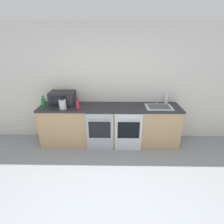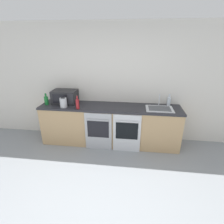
% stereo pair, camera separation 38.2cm
% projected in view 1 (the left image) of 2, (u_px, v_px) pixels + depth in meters
% --- Properties ---
extents(ground_plane, '(16.00, 16.00, 0.00)m').
position_uv_depth(ground_plane, '(106.00, 224.00, 2.26)').
color(ground_plane, gray).
extents(wall_back, '(10.00, 0.06, 2.60)m').
position_uv_depth(wall_back, '(110.00, 84.00, 3.93)').
color(wall_back, silver).
rests_on(wall_back, ground_plane).
extents(counter_back, '(3.05, 0.64, 0.89)m').
position_uv_depth(counter_back, '(110.00, 125.00, 3.95)').
color(counter_back, tan).
rests_on(counter_back, ground_plane).
extents(oven_left, '(0.57, 0.06, 0.85)m').
position_uv_depth(oven_left, '(100.00, 132.00, 3.66)').
color(oven_left, '#A8AAAF').
rests_on(oven_left, ground_plane).
extents(oven_right, '(0.57, 0.06, 0.85)m').
position_uv_depth(oven_right, '(128.00, 132.00, 3.65)').
color(oven_right, silver).
rests_on(oven_right, ground_plane).
extents(microwave, '(0.54, 0.36, 0.29)m').
position_uv_depth(microwave, '(63.00, 98.00, 3.83)').
color(microwave, '#232326').
rests_on(microwave, counter_back).
extents(bottle_red, '(0.07, 0.07, 0.28)m').
position_uv_depth(bottle_red, '(78.00, 105.00, 3.53)').
color(bottle_red, maroon).
rests_on(bottle_red, counter_back).
extents(bottle_clear, '(0.08, 0.08, 0.25)m').
position_uv_depth(bottle_clear, '(166.00, 99.00, 3.93)').
color(bottle_clear, silver).
rests_on(bottle_clear, counter_back).
extents(bottle_green, '(0.09, 0.09, 0.25)m').
position_uv_depth(bottle_green, '(44.00, 103.00, 3.70)').
color(bottle_green, '#19722D').
rests_on(bottle_green, counter_back).
extents(kettle, '(0.15, 0.15, 0.21)m').
position_uv_depth(kettle, '(63.00, 104.00, 3.59)').
color(kettle, '#B7BABF').
rests_on(kettle, counter_back).
extents(sink, '(0.55, 0.40, 0.29)m').
position_uv_depth(sink, '(159.00, 107.00, 3.71)').
color(sink, silver).
rests_on(sink, counter_back).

